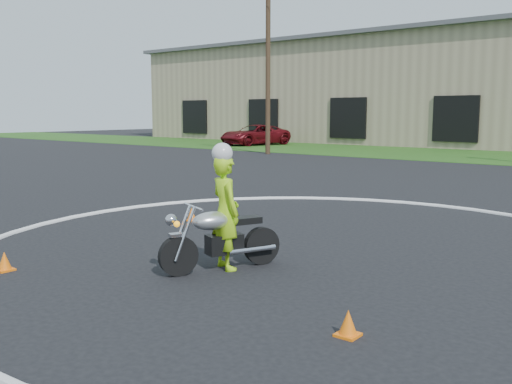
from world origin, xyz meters
The scene contains 7 objects.
ground centered at (0.00, 0.00, 0.00)m, with size 120.00×120.00×0.00m, color black.
course_markings centered at (2.17, 4.35, 0.01)m, with size 19.05×19.05×0.12m.
primary_motorcycle centered at (-0.34, 1.01, 0.52)m, with size 1.04×1.91×1.06m.
rider_primary_grp centered at (-0.33, 1.15, 0.95)m, with size 0.77×0.65×1.97m.
pickup_grp centered at (-21.30, 27.51, 0.75)m, with size 3.55×5.82×1.51m.
traffic_cones centered at (2.08, 3.47, 0.14)m, with size 13.09×9.83×0.30m.
warehouse centered at (-18.00, 39.99, 4.16)m, with size 41.00×17.00×8.30m.
Camera 1 is at (5.52, -5.29, 2.43)m, focal length 40.00 mm.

